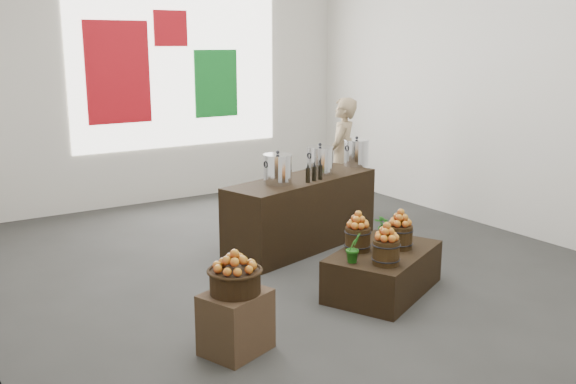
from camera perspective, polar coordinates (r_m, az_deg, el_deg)
ground at (r=6.79m, az=0.42°, el=-6.69°), size 7.00×7.00×0.00m
back_wall at (r=9.51m, az=-11.49°, el=11.07°), size 6.00×0.04×4.00m
back_opening at (r=9.61m, az=-9.75°, el=11.16°), size 3.20×0.02×2.40m
deco_red_left at (r=9.28m, az=-14.88°, el=10.23°), size 0.90×0.04×1.40m
deco_green_right at (r=9.87m, az=-6.42°, el=9.56°), size 0.70×0.04×1.00m
deco_red_upper at (r=9.56m, az=-10.41°, el=14.12°), size 0.50×0.04×0.50m
crate at (r=4.97m, az=-4.65°, el=-11.45°), size 0.58×0.53×0.48m
wicker_basket at (r=4.85m, az=-4.73°, el=-7.94°), size 0.38×0.38×0.17m
apples_in_basket at (r=4.79m, az=-4.76°, el=-6.07°), size 0.30×0.30×0.16m
display_table at (r=6.15m, az=8.46°, el=-6.97°), size 1.38×1.16×0.41m
apple_bucket_front_left at (r=5.70m, az=8.71°, el=-5.30°), size 0.24×0.24×0.22m
apples_in_bucket_front_left at (r=5.64m, az=8.78°, el=-3.49°), size 0.18×0.18×0.16m
apple_bucket_front_right at (r=6.15m, az=9.92°, el=-3.94°), size 0.24×0.24×0.22m
apples_in_bucket_front_right at (r=6.10m, az=9.99°, el=-2.25°), size 0.18×0.18×0.16m
apple_bucket_rear at (r=6.03m, az=6.21°, el=-4.17°), size 0.24×0.24×0.22m
apples_in_bucket_rear at (r=5.98m, az=6.26°, el=-2.44°), size 0.18×0.18×0.16m
herb_garnish_right at (r=6.40m, az=8.77°, el=-2.91°), size 0.31×0.28×0.29m
herb_garnish_left at (r=5.70m, az=5.85°, el=-4.94°), size 0.17×0.15×0.27m
counter at (r=7.34m, az=1.24°, el=-1.85°), size 2.08×1.12×0.81m
stock_pot_left at (r=6.92m, az=-0.92°, el=1.97°), size 0.31×0.31×0.31m
stock_pot_center at (r=7.46m, az=2.85°, el=2.77°), size 0.31×0.31×0.31m
stock_pot_right at (r=8.02m, az=6.10°, el=3.45°), size 0.31×0.31×0.31m
oil_cruets at (r=7.10m, az=2.48°, el=1.91°), size 0.22×0.11×0.22m
shopper at (r=8.69m, az=4.81°, el=3.12°), size 0.69×0.66×1.59m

